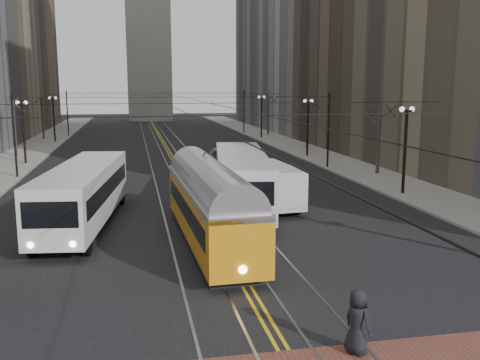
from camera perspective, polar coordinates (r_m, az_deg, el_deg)
name	(u,v)px	position (r m, az deg, el deg)	size (l,w,h in m)	color
ground	(274,335)	(16.34, 3.67, -16.13)	(260.00, 260.00, 0.00)	black
sidewalk_left	(25,155)	(60.61, -21.92, 2.52)	(5.00, 140.00, 0.15)	gray
sidewalk_right	(299,148)	(62.50, 6.27, 3.39)	(5.00, 140.00, 0.15)	gray
streetcar_rails	(169,152)	(59.71, -7.61, 2.99)	(4.80, 130.00, 0.02)	gray
centre_lines	(169,152)	(59.71, -7.61, 2.99)	(0.42, 130.00, 0.01)	gold
building_right_mid	(385,1)	(67.66, 15.23, 17.99)	(16.00, 20.00, 34.00)	brown
building_right_far	(288,17)	(105.16, 5.13, 16.95)	(16.00, 20.00, 40.00)	slate
lamp_posts	(182,141)	(43.30, -6.22, 4.11)	(27.60, 57.20, 5.60)	black
street_trees	(175,134)	(49.75, -6.91, 4.85)	(31.68, 53.28, 5.60)	#382D23
trolley_wires	(175,124)	(49.26, -6.90, 5.94)	(25.96, 120.00, 6.60)	black
transit_bus	(84,196)	(28.80, -16.31, -1.66)	(2.62, 12.58, 3.15)	silver
streetcar	(210,212)	(24.63, -3.21, -3.39)	(2.36, 12.69, 2.99)	orange
rear_bus	(241,182)	(31.31, 0.15, -0.18)	(2.77, 12.74, 3.32)	silver
cargo_van	(271,187)	(31.51, 3.29, -0.79)	(2.27, 5.91, 2.62)	silver
sedan_grey	(224,159)	(47.49, -1.75, 2.28)	(1.94, 4.83, 1.65)	#3D4044
sedan_silver	(223,156)	(50.53, -1.87, 2.59)	(1.45, 4.15, 1.37)	#95989C
pedestrian_a	(357,321)	(15.26, 12.40, -14.51)	(0.89, 0.58, 1.81)	black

